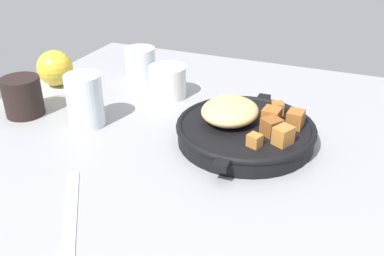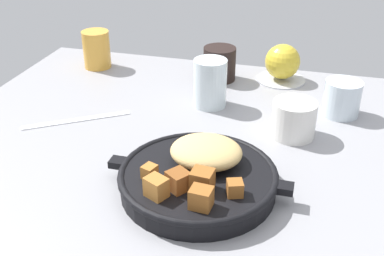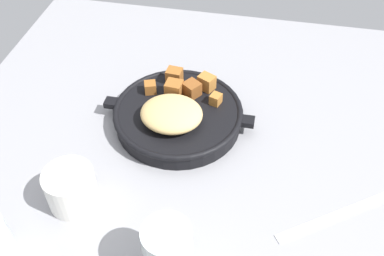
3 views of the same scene
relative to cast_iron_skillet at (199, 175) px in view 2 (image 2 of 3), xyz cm
name	(u,v)px [view 2 (image 2 of 3)]	position (x,y,z in cm)	size (l,w,h in cm)	color
ground_plane	(178,168)	(-5.36, 6.60, -3.84)	(98.89, 97.93, 2.40)	gray
cast_iron_skillet	(199,175)	(0.00, 0.00, 0.00)	(29.57, 25.22, 7.27)	black
saucer_plate	(281,79)	(8.04, 48.07, -2.34)	(11.60, 11.60, 0.60)	#B7BABF
red_apple	(283,62)	(8.04, 48.07, 2.10)	(8.26, 8.26, 8.26)	gold
butter_knife	(77,120)	(-29.76, 16.23, -2.46)	(21.65, 1.60, 0.36)	silver
ceramic_mug_white	(294,119)	(12.91, 21.48, 0.90)	(8.27, 8.27, 7.06)	silver
water_glass_tall	(211,83)	(-5.19, 30.28, 2.52)	(7.02, 7.02, 10.31)	silver
juice_glass_amber	(97,49)	(-38.18, 44.55, 2.05)	(6.81, 6.81, 9.36)	gold
coffee_mug_dark	(219,64)	(-6.46, 44.73, 1.34)	(7.69, 7.69, 7.95)	black
water_glass_short	(342,98)	(21.70, 33.07, 1.04)	(7.48, 7.48, 7.35)	silver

